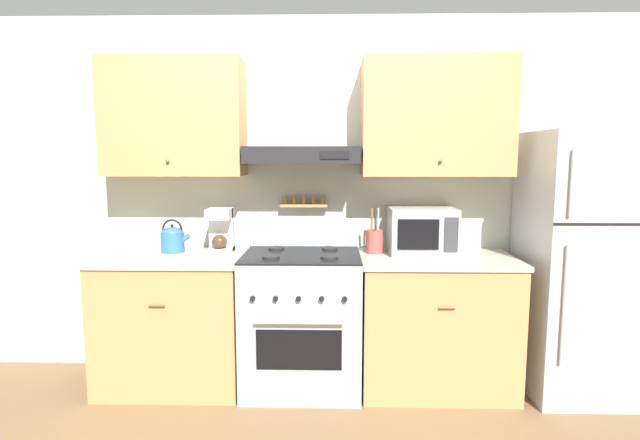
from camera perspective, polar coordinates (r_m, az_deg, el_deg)
ground_plane at (r=3.34m, az=-2.39°, el=-20.70°), size 16.00×16.00×0.00m
wall_back at (r=3.59m, az=-1.67°, el=5.47°), size 5.20×0.46×2.55m
counter_left at (r=3.64m, az=-16.28°, el=-10.88°), size 0.97×0.67×0.91m
counter_right at (r=3.54m, az=13.01°, el=-11.25°), size 1.03×0.67×0.91m
stove_range at (r=3.46m, az=-2.08°, el=-11.34°), size 0.78×0.69×0.99m
refrigerator at (r=3.72m, az=27.70°, el=-4.47°), size 0.70×0.71×1.73m
tea_kettle at (r=3.62m, az=-16.47°, el=-2.06°), size 0.21×0.16×0.23m
coffee_maker at (r=3.55m, az=-11.28°, el=-1.12°), size 0.17×0.20×0.31m
microwave at (r=3.51m, az=11.50°, el=-1.16°), size 0.45×0.39×0.31m
utensil_crock at (r=3.46m, az=6.24°, el=-2.38°), size 0.12×0.12×0.31m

